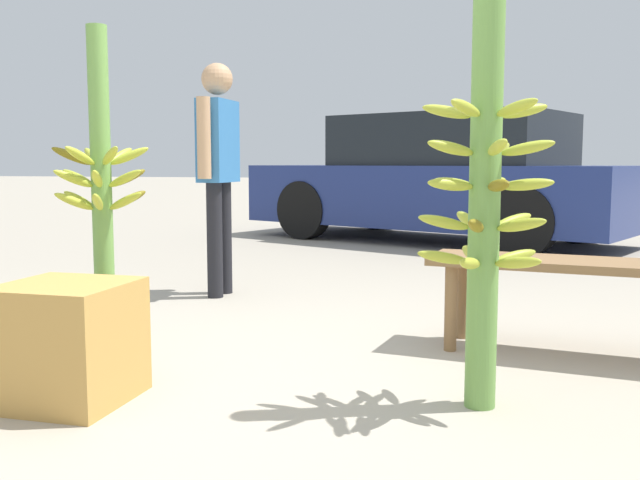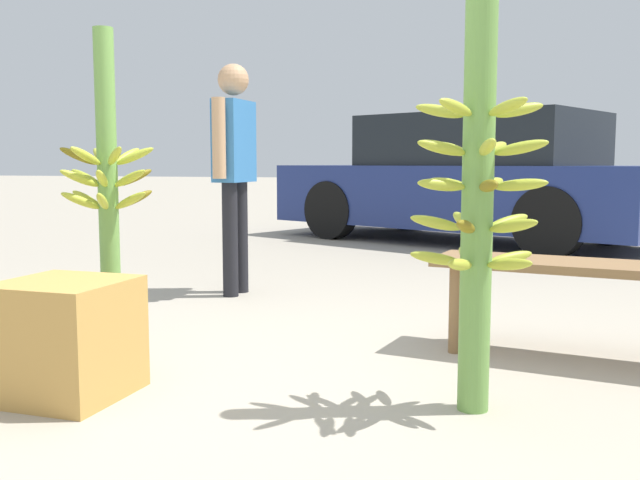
# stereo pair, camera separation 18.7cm
# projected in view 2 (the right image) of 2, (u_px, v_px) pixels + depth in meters

# --- Properties ---
(ground_plane) EXTENTS (80.00, 80.00, 0.00)m
(ground_plane) POSITION_uv_depth(u_px,v_px,m) (255.00, 396.00, 2.77)
(ground_plane) COLOR #A89E8C
(banana_stalk_left) EXTENTS (0.45, 0.45, 1.52)m
(banana_stalk_left) POSITION_uv_depth(u_px,v_px,m) (108.00, 189.00, 3.33)
(banana_stalk_left) COLOR #6B9E47
(banana_stalk_left) RESTS_ON ground_plane
(banana_stalk_center) EXTENTS (0.49, 0.48, 1.55)m
(banana_stalk_center) POSITION_uv_depth(u_px,v_px,m) (478.00, 195.00, 2.54)
(banana_stalk_center) COLOR #6B9E47
(banana_stalk_center) RESTS_ON ground_plane
(vendor_person) EXTENTS (0.21, 0.56, 1.57)m
(vendor_person) POSITION_uv_depth(u_px,v_px,m) (234.00, 157.00, 4.83)
(vendor_person) COLOR black
(vendor_person) RESTS_ON ground_plane
(market_bench) EXTENTS (1.37, 0.57, 0.46)m
(market_bench) POSITION_uv_depth(u_px,v_px,m) (581.00, 278.00, 3.25)
(market_bench) COLOR olive
(market_bench) RESTS_ON ground_plane
(parked_car) EXTENTS (4.72, 3.34, 1.44)m
(parked_car) POSITION_uv_depth(u_px,v_px,m) (470.00, 181.00, 8.13)
(parked_car) COLOR navy
(parked_car) RESTS_ON ground_plane
(produce_crate) EXTENTS (0.45, 0.45, 0.45)m
(produce_crate) POSITION_uv_depth(u_px,v_px,m) (66.00, 339.00, 2.76)
(produce_crate) COLOR #C69347
(produce_crate) RESTS_ON ground_plane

